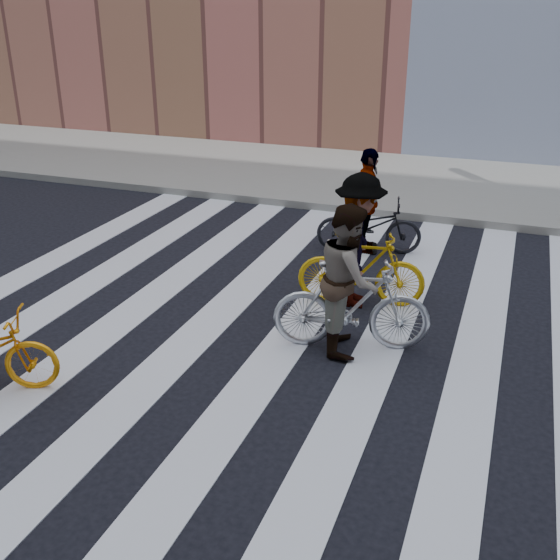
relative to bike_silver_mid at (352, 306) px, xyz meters
The scene contains 9 objects.
ground 1.42m from the bike_silver_mid, behind, with size 100.00×100.00×0.00m, color black.
sidewalk_far 7.74m from the bike_silver_mid, 99.72° to the left, with size 100.00×5.00×0.15m, color gray.
zebra_crosswalk 1.42m from the bike_silver_mid, behind, with size 8.25×10.00×0.01m.
bike_silver_mid is the anchor object (origin of this frame).
bike_yellow_right 1.24m from the bike_silver_mid, 98.69° to the left, with size 0.48×1.70×1.02m, color #D49E0B.
bike_dark_rear 3.29m from the bike_silver_mid, 99.65° to the left, with size 0.59×1.69×0.89m, color black.
rider_mid 0.34m from the bike_silver_mid, behind, with size 0.86×0.67×1.77m, color slate.
rider_right 1.30m from the bike_silver_mid, 100.95° to the left, with size 1.17×0.67×1.81m, color slate.
rider_rear 3.31m from the bike_silver_mid, 100.51° to the left, with size 1.00×0.42×1.70m, color slate.
Camera 1 is at (2.91, -6.84, 3.83)m, focal length 42.00 mm.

